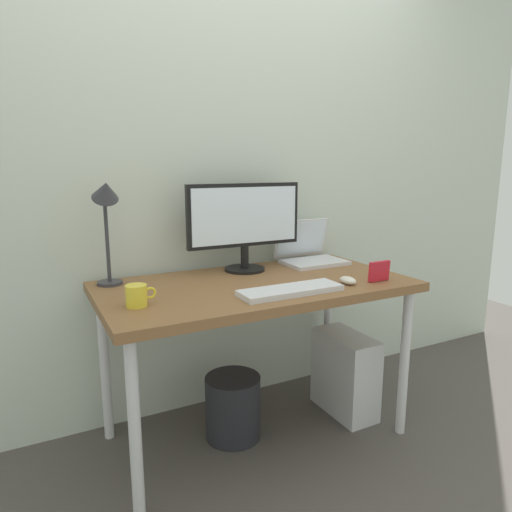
{
  "coord_description": "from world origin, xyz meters",
  "views": [
    {
      "loc": [
        -0.91,
        -1.76,
        1.27
      ],
      "look_at": [
        0.0,
        0.0,
        0.87
      ],
      "focal_mm": 32.12,
      "sensor_mm": 36.0,
      "label": 1
    }
  ],
  "objects_px": {
    "desk": "(256,296)",
    "wastebasket": "(233,407)",
    "desk_lamp": "(106,208)",
    "mouse": "(348,280)",
    "keyboard": "(291,290)",
    "coffee_mug": "(137,296)",
    "photo_frame": "(379,271)",
    "laptop": "(309,252)",
    "monitor": "(245,221)",
    "computer_tower": "(345,373)"
  },
  "relations": [
    {
      "from": "monitor",
      "to": "keyboard",
      "type": "distance_m",
      "value": 0.51
    },
    {
      "from": "keyboard",
      "to": "photo_frame",
      "type": "xyz_separation_m",
      "value": [
        0.45,
        -0.02,
        0.04
      ]
    },
    {
      "from": "coffee_mug",
      "to": "laptop",
      "type": "bearing_deg",
      "value": 19.69
    },
    {
      "from": "desk_lamp",
      "to": "mouse",
      "type": "height_order",
      "value": "desk_lamp"
    },
    {
      "from": "computer_tower",
      "to": "wastebasket",
      "type": "relative_size",
      "value": 1.4
    },
    {
      "from": "coffee_mug",
      "to": "wastebasket",
      "type": "bearing_deg",
      "value": 18.33
    },
    {
      "from": "mouse",
      "to": "keyboard",
      "type": "bearing_deg",
      "value": -178.57
    },
    {
      "from": "keyboard",
      "to": "mouse",
      "type": "distance_m",
      "value": 0.3
    },
    {
      "from": "coffee_mug",
      "to": "desk",
      "type": "bearing_deg",
      "value": 11.23
    },
    {
      "from": "desk_lamp",
      "to": "coffee_mug",
      "type": "xyz_separation_m",
      "value": [
        0.03,
        -0.34,
        -0.3
      ]
    },
    {
      "from": "desk",
      "to": "desk_lamp",
      "type": "bearing_deg",
      "value": 158.54
    },
    {
      "from": "laptop",
      "to": "mouse",
      "type": "relative_size",
      "value": 3.56
    },
    {
      "from": "monitor",
      "to": "laptop",
      "type": "bearing_deg",
      "value": 2.68
    },
    {
      "from": "laptop",
      "to": "mouse",
      "type": "height_order",
      "value": "laptop"
    },
    {
      "from": "desk_lamp",
      "to": "wastebasket",
      "type": "xyz_separation_m",
      "value": [
        0.49,
        -0.19,
        -0.94
      ]
    },
    {
      "from": "photo_frame",
      "to": "wastebasket",
      "type": "height_order",
      "value": "photo_frame"
    },
    {
      "from": "monitor",
      "to": "laptop",
      "type": "xyz_separation_m",
      "value": [
        0.39,
        0.02,
        -0.19
      ]
    },
    {
      "from": "keyboard",
      "to": "wastebasket",
      "type": "relative_size",
      "value": 1.47
    },
    {
      "from": "desk",
      "to": "monitor",
      "type": "xyz_separation_m",
      "value": [
        0.06,
        0.23,
        0.31
      ]
    },
    {
      "from": "desk_lamp",
      "to": "wastebasket",
      "type": "height_order",
      "value": "desk_lamp"
    },
    {
      "from": "monitor",
      "to": "coffee_mug",
      "type": "relative_size",
      "value": 5.14
    },
    {
      "from": "monitor",
      "to": "computer_tower",
      "type": "bearing_deg",
      "value": -29.18
    },
    {
      "from": "desk",
      "to": "laptop",
      "type": "height_order",
      "value": "laptop"
    },
    {
      "from": "photo_frame",
      "to": "computer_tower",
      "type": "relative_size",
      "value": 0.26
    },
    {
      "from": "laptop",
      "to": "mouse",
      "type": "distance_m",
      "value": 0.48
    },
    {
      "from": "desk",
      "to": "wastebasket",
      "type": "relative_size",
      "value": 4.59
    },
    {
      "from": "laptop",
      "to": "desk_lamp",
      "type": "distance_m",
      "value": 1.07
    },
    {
      "from": "desk",
      "to": "wastebasket",
      "type": "distance_m",
      "value": 0.55
    },
    {
      "from": "desk",
      "to": "keyboard",
      "type": "distance_m",
      "value": 0.24
    },
    {
      "from": "desk",
      "to": "coffee_mug",
      "type": "relative_size",
      "value": 12.0
    },
    {
      "from": "desk",
      "to": "keyboard",
      "type": "height_order",
      "value": "keyboard"
    },
    {
      "from": "desk_lamp",
      "to": "photo_frame",
      "type": "distance_m",
      "value": 1.22
    },
    {
      "from": "mouse",
      "to": "photo_frame",
      "type": "distance_m",
      "value": 0.16
    },
    {
      "from": "monitor",
      "to": "laptop",
      "type": "height_order",
      "value": "monitor"
    },
    {
      "from": "coffee_mug",
      "to": "wastebasket",
      "type": "xyz_separation_m",
      "value": [
        0.45,
        0.15,
        -0.64
      ]
    },
    {
      "from": "photo_frame",
      "to": "mouse",
      "type": "bearing_deg",
      "value": 169.91
    },
    {
      "from": "coffee_mug",
      "to": "computer_tower",
      "type": "bearing_deg",
      "value": 4.77
    },
    {
      "from": "laptop",
      "to": "computer_tower",
      "type": "height_order",
      "value": "laptop"
    },
    {
      "from": "keyboard",
      "to": "computer_tower",
      "type": "bearing_deg",
      "value": 23.47
    },
    {
      "from": "photo_frame",
      "to": "desk",
      "type": "bearing_deg",
      "value": 154.02
    },
    {
      "from": "keyboard",
      "to": "photo_frame",
      "type": "relative_size",
      "value": 4.0
    },
    {
      "from": "keyboard",
      "to": "mouse",
      "type": "bearing_deg",
      "value": 1.43
    },
    {
      "from": "mouse",
      "to": "coffee_mug",
      "type": "height_order",
      "value": "coffee_mug"
    },
    {
      "from": "coffee_mug",
      "to": "computer_tower",
      "type": "relative_size",
      "value": 0.27
    },
    {
      "from": "keyboard",
      "to": "coffee_mug",
      "type": "bearing_deg",
      "value": 169.36
    },
    {
      "from": "keyboard",
      "to": "mouse",
      "type": "relative_size",
      "value": 4.89
    },
    {
      "from": "computer_tower",
      "to": "wastebasket",
      "type": "bearing_deg",
      "value": 174.26
    },
    {
      "from": "coffee_mug",
      "to": "desk_lamp",
      "type": "bearing_deg",
      "value": 95.56
    },
    {
      "from": "desk_lamp",
      "to": "keyboard",
      "type": "relative_size",
      "value": 1.08
    },
    {
      "from": "desk_lamp",
      "to": "coffee_mug",
      "type": "bearing_deg",
      "value": -84.44
    }
  ]
}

